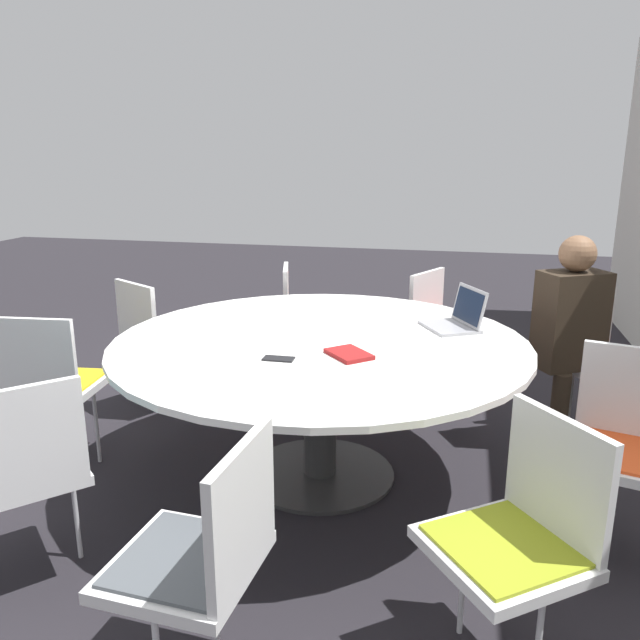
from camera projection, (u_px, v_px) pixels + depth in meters
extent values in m
plane|color=black|center=(320.00, 475.00, 3.29)|extent=(16.00, 16.00, 0.00)
cylinder|color=#333333|center=(320.00, 473.00, 3.29)|extent=(0.78, 0.78, 0.02)
cylinder|color=#333333|center=(320.00, 410.00, 3.20)|extent=(0.17, 0.17, 0.70)
cylinder|color=white|center=(320.00, 342.00, 3.10)|extent=(2.06, 2.06, 0.03)
cube|color=silver|center=(600.00, 366.00, 3.63)|extent=(0.58, 0.59, 0.04)
cube|color=red|center=(601.00, 362.00, 3.63)|extent=(0.51, 0.52, 0.01)
cube|color=silver|center=(582.00, 321.00, 3.76)|extent=(0.23, 0.38, 0.40)
cylinder|color=silver|center=(621.00, 400.00, 3.74)|extent=(0.02, 0.02, 0.42)
cylinder|color=silver|center=(570.00, 406.00, 3.64)|extent=(0.02, 0.02, 0.42)
cube|color=silver|center=(450.00, 336.00, 4.23)|extent=(0.58, 0.57, 0.04)
cube|color=red|center=(451.00, 332.00, 4.22)|extent=(0.51, 0.50, 0.01)
cube|color=silver|center=(427.00, 300.00, 4.29)|extent=(0.39, 0.21, 0.40)
cylinder|color=silver|center=(461.00, 361.00, 4.42)|extent=(0.02, 0.02, 0.42)
cylinder|color=silver|center=(436.00, 375.00, 4.15)|extent=(0.02, 0.02, 0.42)
cube|color=silver|center=(313.00, 323.00, 4.53)|extent=(0.53, 0.52, 0.04)
cube|color=#E04C1E|center=(313.00, 320.00, 4.52)|extent=(0.47, 0.46, 0.01)
cube|color=silver|center=(286.00, 294.00, 4.47)|extent=(0.41, 0.14, 0.40)
cylinder|color=silver|center=(313.00, 346.00, 4.76)|extent=(0.02, 0.02, 0.42)
cylinder|color=silver|center=(314.00, 362.00, 4.42)|extent=(0.02, 0.02, 0.42)
cube|color=silver|center=(165.00, 341.00, 4.10)|extent=(0.58, 0.59, 0.04)
cube|color=red|center=(165.00, 337.00, 4.10)|extent=(0.51, 0.52, 0.01)
cube|color=silver|center=(136.00, 314.00, 3.91)|extent=(0.24, 0.38, 0.40)
cylinder|color=silver|center=(153.00, 368.00, 4.28)|extent=(0.02, 0.02, 0.42)
cylinder|color=silver|center=(183.00, 381.00, 4.05)|extent=(0.02, 0.02, 0.42)
cube|color=silver|center=(61.00, 385.00, 3.34)|extent=(0.46, 0.48, 0.04)
cube|color=gold|center=(60.00, 380.00, 3.33)|extent=(0.41, 0.42, 0.01)
cube|color=silver|center=(35.00, 357.00, 3.10)|extent=(0.07, 0.42, 0.40)
cylinder|color=silver|center=(34.00, 423.00, 3.42)|extent=(0.02, 0.02, 0.42)
cylinder|color=silver|center=(97.00, 426.00, 3.38)|extent=(0.02, 0.02, 0.42)
cube|color=silver|center=(21.00, 474.00, 2.41)|extent=(0.61, 0.61, 0.04)
cube|color=teal|center=(21.00, 468.00, 2.40)|extent=(0.54, 0.53, 0.01)
cube|color=silver|center=(24.00, 441.00, 2.20)|extent=(0.33, 0.30, 0.40)
cylinder|color=silver|center=(76.00, 512.00, 2.57)|extent=(0.02, 0.02, 0.42)
cube|color=silver|center=(185.00, 565.00, 1.88)|extent=(0.47, 0.45, 0.04)
cube|color=#4C5156|center=(185.00, 557.00, 1.87)|extent=(0.41, 0.39, 0.01)
cube|color=silver|center=(242.00, 511.00, 1.77)|extent=(0.42, 0.06, 0.40)
cylinder|color=silver|center=(215.00, 591.00, 2.11)|extent=(0.02, 0.02, 0.42)
cube|color=silver|center=(502.00, 552.00, 1.94)|extent=(0.60, 0.60, 0.04)
cube|color=olive|center=(503.00, 545.00, 1.93)|extent=(0.53, 0.53, 0.01)
cube|color=silver|center=(557.00, 476.00, 1.96)|extent=(0.35, 0.28, 0.40)
cylinder|color=silver|center=(463.00, 581.00, 2.16)|extent=(0.02, 0.02, 0.42)
cube|color=silver|center=(623.00, 458.00, 2.53)|extent=(0.52, 0.53, 0.04)
cube|color=#E04C1E|center=(624.00, 452.00, 2.53)|extent=(0.46, 0.47, 0.01)
cube|color=silver|center=(632.00, 392.00, 2.64)|extent=(0.14, 0.41, 0.40)
cylinder|color=silver|center=(570.00, 498.00, 2.68)|extent=(0.02, 0.02, 0.42)
cylinder|color=#2D2319|center=(586.00, 409.00, 3.55)|extent=(0.10, 0.10, 0.46)
cylinder|color=#2D2319|center=(559.00, 412.00, 3.51)|extent=(0.10, 0.10, 0.46)
cube|color=#2D2319|center=(570.00, 320.00, 3.49)|extent=(0.37, 0.42, 0.55)
sphere|color=brown|center=(578.00, 254.00, 3.39)|extent=(0.20, 0.20, 0.20)
cube|color=#99999E|center=(449.00, 327.00, 3.29)|extent=(0.37, 0.34, 0.02)
cube|color=#99999E|center=(469.00, 306.00, 3.29)|extent=(0.28, 0.19, 0.20)
cube|color=black|center=(468.00, 306.00, 3.29)|extent=(0.25, 0.16, 0.17)
cube|color=maroon|center=(349.00, 354.00, 2.84)|extent=(0.26, 0.25, 0.02)
cube|color=black|center=(279.00, 359.00, 2.80)|extent=(0.07, 0.14, 0.01)
cube|color=#513319|center=(215.00, 367.00, 4.53)|extent=(0.36, 0.16, 0.28)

